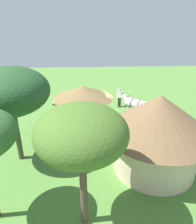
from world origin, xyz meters
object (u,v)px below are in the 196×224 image
patio_dining_table (84,121)px  zebra_nearest_camera (135,104)px  patio_chair_east_end (67,124)px  zebra_by_umbrella (65,103)px  acacia_tree_left_background (10,91)px  shade_umbrella (83,92)px  patio_chair_near_hut (101,123)px  acacia_tree_right_background (81,134)px  thatched_hut (157,129)px  striped_lounge_chair (116,132)px  standing_watcher (120,96)px  guest_beside_umbrella (98,108)px

patio_dining_table → zebra_nearest_camera: bearing=-154.6°
patio_chair_east_end → zebra_by_umbrella: zebra_by_umbrella is taller
patio_dining_table → zebra_nearest_camera: size_ratio=0.80×
zebra_nearest_camera → acacia_tree_left_background: bearing=166.8°
shade_umbrella → zebra_by_umbrella: shade_umbrella is taller
zebra_by_umbrella → patio_chair_near_hut: bearing=169.8°
patio_dining_table → acacia_tree_right_background: (-0.09, 7.23, 3.20)m
thatched_hut → acacia_tree_left_background: bearing=-8.6°
patio_chair_near_hut → striped_lounge_chair: size_ratio=0.94×
patio_dining_table → zebra_by_umbrella: size_ratio=0.71×
shade_umbrella → acacia_tree_right_background: (-0.09, 7.23, 1.16)m
striped_lounge_chair → zebra_by_umbrella: size_ratio=0.46×
striped_lounge_chair → acacia_tree_left_background: acacia_tree_left_background is taller
patio_chair_near_hut → standing_watcher: 4.24m
patio_chair_east_end → thatched_hut: bearing=41.3°
thatched_hut → guest_beside_umbrella: 6.18m
patio_dining_table → acacia_tree_left_background: size_ratio=0.29×
patio_chair_near_hut → standing_watcher: size_ratio=0.52×
thatched_hut → guest_beside_umbrella: (2.58, -5.47, -1.25)m
shade_umbrella → striped_lounge_chair: (-2.08, 0.93, -2.44)m
guest_beside_umbrella → striped_lounge_chair: bearing=-56.9°
thatched_hut → patio_dining_table: size_ratio=3.59×
patio_chair_near_hut → acacia_tree_right_background: acacia_tree_right_background is taller
zebra_by_umbrella → acacia_tree_right_background: size_ratio=0.43×
thatched_hut → striped_lounge_chair: (1.51, -3.24, -1.96)m
thatched_hut → acacia_tree_right_background: acacia_tree_right_background is taller
zebra_nearest_camera → patio_chair_near_hut: bearing=168.0°
patio_dining_table → patio_chair_east_end: bearing=8.5°
acacia_tree_right_background → guest_beside_umbrella: bearing=-96.2°
acacia_tree_right_background → shade_umbrella: bearing=-89.3°
patio_chair_near_hut → acacia_tree_left_background: (4.58, 3.01, 3.35)m
patio_chair_near_hut → patio_chair_east_end: bearing=96.5°
shade_umbrella → striped_lounge_chair: shade_umbrella is taller
striped_lounge_chair → acacia_tree_left_background: 6.93m
acacia_tree_left_background → zebra_nearest_camera: bearing=-145.9°
guest_beside_umbrella → acacia_tree_right_background: (0.92, 8.54, 2.90)m
patio_chair_east_end → acacia_tree_left_background: (2.28, 2.93, 3.35)m
shade_umbrella → patio_chair_east_end: bearing=8.5°
shade_umbrella → patio_dining_table: (0.00, -0.00, -2.04)m
striped_lounge_chair → zebra_by_umbrella: (3.57, -3.31, 0.73)m
standing_watcher → striped_lounge_chair: bearing=119.4°
standing_watcher → acacia_tree_right_background: (2.86, 10.95, 2.83)m
zebra_nearest_camera → acacia_tree_right_background: acacia_tree_right_background is taller
patio_chair_east_end → standing_watcher: size_ratio=0.52×
standing_watcher → patio_dining_table: bearing=91.5°
thatched_hut → standing_watcher: size_ratio=3.04×
striped_lounge_chair → acacia_tree_left_background: (5.50, 2.17, 3.62)m
patio_chair_near_hut → acacia_tree_left_background: acacia_tree_left_background is taller
thatched_hut → patio_chair_east_end: thatched_hut is taller
guest_beside_umbrella → patio_dining_table: bearing=-120.3°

